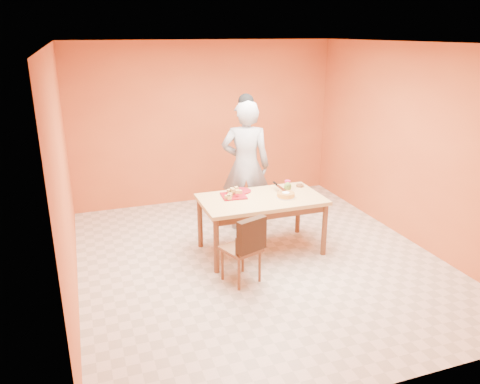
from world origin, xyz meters
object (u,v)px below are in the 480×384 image
object	(u,v)px
red_dinner_plate	(241,191)
egg_ornament	(288,187)
person	(246,166)
magenta_glass	(287,184)
sponge_cake	(286,195)
pastry_platter	(234,196)
checker_tin	(300,186)
dining_table	(261,204)
dining_chair	(242,248)

from	to	relation	value
red_dinner_plate	egg_ornament	xyz separation A→B (m)	(0.60, -0.21, 0.06)
person	magenta_glass	distance (m)	0.72
sponge_cake	person	bearing A→B (deg)	103.81
pastry_platter	egg_ornament	xyz separation A→B (m)	(0.76, -0.05, 0.06)
person	magenta_glass	xyz separation A→B (m)	(0.41, -0.57, -0.15)
red_dinner_plate	sponge_cake	xyz separation A→B (m)	(0.48, -0.42, 0.03)
red_dinner_plate	checker_tin	world-z (taller)	checker_tin
magenta_glass	checker_tin	xyz separation A→B (m)	(0.19, 0.00, -0.04)
dining_table	pastry_platter	size ratio (longest dim) A/B	5.13
dining_table	pastry_platter	distance (m)	0.38
magenta_glass	person	bearing A→B (deg)	125.59
pastry_platter	red_dinner_plate	bearing A→B (deg)	45.48
person	checker_tin	world-z (taller)	person
person	pastry_platter	size ratio (longest dim) A/B	6.19
pastry_platter	red_dinner_plate	size ratio (longest dim) A/B	1.10
dining_chair	dining_table	bearing A→B (deg)	33.28
person	pastry_platter	bearing A→B (deg)	78.33
dining_table	red_dinner_plate	world-z (taller)	red_dinner_plate
sponge_cake	checker_tin	distance (m)	0.51
dining_table	sponge_cake	size ratio (longest dim) A/B	6.87
sponge_cake	checker_tin	size ratio (longest dim) A/B	2.19
person	red_dinner_plate	size ratio (longest dim) A/B	6.82
dining_table	dining_chair	world-z (taller)	dining_chair
egg_ornament	dining_table	bearing A→B (deg)	-156.28
dining_table	pastry_platter	world-z (taller)	pastry_platter
pastry_platter	dining_table	bearing A→B (deg)	-26.71
person	checker_tin	size ratio (longest dim) A/B	18.13
dining_chair	red_dinner_plate	bearing A→B (deg)	51.29
person	pastry_platter	world-z (taller)	person
sponge_cake	pastry_platter	bearing A→B (deg)	157.43
dining_table	egg_ornament	size ratio (longest dim) A/B	12.13
person	sponge_cake	bearing A→B (deg)	124.10
sponge_cake	egg_ornament	xyz separation A→B (m)	(0.13, 0.21, 0.03)
person	sponge_cake	xyz separation A→B (m)	(0.23, -0.92, -0.17)
dining_table	person	size ratio (longest dim) A/B	0.83
dining_table	red_dinner_plate	bearing A→B (deg)	118.02
dining_chair	person	world-z (taller)	person
pastry_platter	magenta_glass	distance (m)	0.82
dining_chair	red_dinner_plate	size ratio (longest dim) A/B	3.01
checker_tin	dining_table	bearing A→B (deg)	-159.74
egg_ornament	magenta_glass	size ratio (longest dim) A/B	1.18
red_dinner_plate	person	bearing A→B (deg)	63.09
pastry_platter	red_dinner_plate	distance (m)	0.22
dining_chair	red_dinner_plate	world-z (taller)	dining_chair
egg_ornament	red_dinner_plate	bearing A→B (deg)	169.29
dining_chair	pastry_platter	world-z (taller)	dining_chair
dining_table	sponge_cake	bearing A→B (deg)	-17.74
person	red_dinner_plate	xyz separation A→B (m)	(-0.25, -0.49, -0.20)
dining_chair	checker_tin	size ratio (longest dim) A/B	8.01
sponge_cake	egg_ornament	world-z (taller)	egg_ornament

